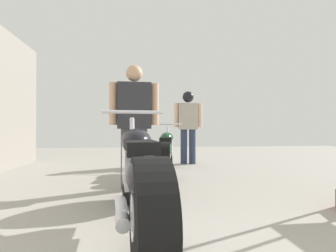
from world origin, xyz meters
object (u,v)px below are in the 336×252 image
object	(u,v)px
motorcycle_maroon_cruiser	(139,177)
motorcycle_black_naked	(166,152)
mechanic_in_blue	(134,119)
mechanic_with_helmet	(188,120)

from	to	relation	value
motorcycle_maroon_cruiser	motorcycle_black_naked	world-z (taller)	motorcycle_maroon_cruiser
mechanic_in_blue	mechanic_with_helmet	xyz separation A→B (m)	(1.19, 2.36, 0.05)
motorcycle_black_naked	mechanic_in_blue	world-z (taller)	mechanic_in_blue
motorcycle_black_naked	mechanic_in_blue	bearing A→B (deg)	-115.65
motorcycle_black_naked	mechanic_with_helmet	world-z (taller)	mechanic_with_helmet
mechanic_in_blue	mechanic_with_helmet	distance (m)	2.65
motorcycle_maroon_cruiser	mechanic_in_blue	bearing A→B (deg)	91.51
mechanic_with_helmet	motorcycle_maroon_cruiser	bearing A→B (deg)	-106.70
motorcycle_maroon_cruiser	mechanic_with_helmet	world-z (taller)	mechanic_with_helmet
mechanic_in_blue	mechanic_with_helmet	size ratio (longest dim) A/B	1.00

